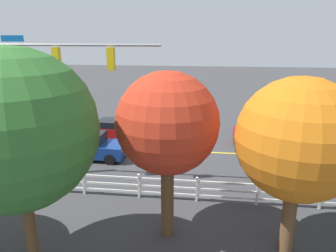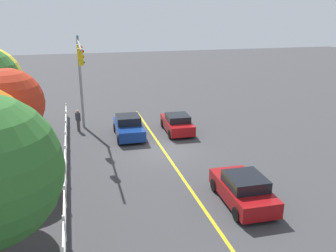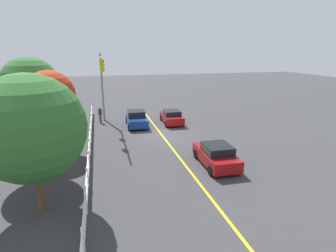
% 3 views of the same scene
% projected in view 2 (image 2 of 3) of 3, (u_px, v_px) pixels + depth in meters
% --- Properties ---
extents(ground_plane, '(120.00, 120.00, 0.00)m').
position_uv_depth(ground_plane, '(164.00, 151.00, 23.06)').
color(ground_plane, '#38383A').
extents(lane_center_stripe, '(28.00, 0.16, 0.01)m').
position_uv_depth(lane_center_stripe, '(182.00, 178.00, 19.38)').
color(lane_center_stripe, gold).
rests_on(lane_center_stripe, ground_plane).
extents(signal_assembly, '(7.87, 0.38, 7.10)m').
position_uv_depth(signal_assembly, '(80.00, 67.00, 24.32)').
color(signal_assembly, gray).
rests_on(signal_assembly, ground_plane).
extents(car_0, '(4.11, 2.03, 1.52)m').
position_uv_depth(car_0, '(129.00, 127.00, 25.58)').
color(car_0, navy).
rests_on(car_0, ground_plane).
extents(car_1, '(4.00, 2.01, 1.39)m').
position_uv_depth(car_1, '(177.00, 123.00, 26.53)').
color(car_1, maroon).
rests_on(car_1, ground_plane).
extents(car_2, '(4.12, 2.05, 1.48)m').
position_uv_depth(car_2, '(243.00, 189.00, 16.60)').
color(car_2, maroon).
rests_on(car_2, ground_plane).
extents(pedestrian, '(0.46, 0.38, 1.69)m').
position_uv_depth(pedestrian, '(78.00, 120.00, 26.61)').
color(pedestrian, '#3F3F42').
rests_on(pedestrian, ground_plane).
extents(white_rail_fence, '(26.10, 0.10, 1.15)m').
position_uv_depth(white_rail_fence, '(65.00, 172.00, 18.61)').
color(white_rail_fence, white).
rests_on(white_rail_fence, ground_plane).
extents(tree_3, '(3.51, 3.51, 6.00)m').
position_uv_depth(tree_3, '(9.00, 104.00, 17.82)').
color(tree_3, brown).
rests_on(tree_3, ground_plane).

